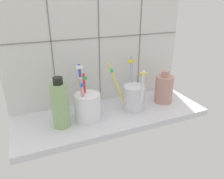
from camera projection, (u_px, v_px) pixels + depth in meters
counter_slab at (112, 116)px, 74.50cm from camera, size 64.00×22.00×2.00cm
tile_wall_back at (98, 46)px, 76.22cm from camera, size 64.00×2.20×45.00cm
toothbrush_cup_left at (88, 105)px, 69.18cm from camera, size 8.45×12.64×16.24cm
toothbrush_cup_right at (134, 96)px, 75.12cm from camera, size 12.79×13.05×17.21cm
ceramic_vase at (164, 89)px, 80.53cm from camera, size 6.50×6.50×12.03cm
soap_bottle at (60, 105)px, 64.27cm from camera, size 5.11×5.11×15.65cm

